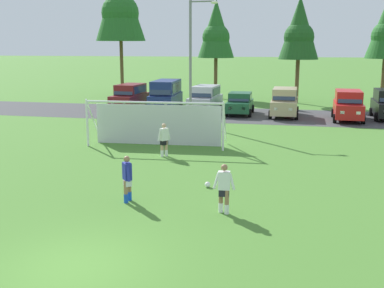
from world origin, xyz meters
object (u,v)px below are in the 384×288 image
parked_car_slot_far_left (130,97)px  parked_car_slot_left (166,95)px  player_midfield_center (127,179)px  soccer_goal (157,122)px  parked_car_slot_right (348,105)px  player_striker_near (164,140)px  parked_car_slot_center (240,103)px  player_defender_far (224,189)px  street_lamp (193,61)px  parked_car_slot_center_left (205,99)px  soccer_ball (208,185)px  parked_car_slot_center_right (285,102)px

parked_car_slot_far_left → parked_car_slot_left: bearing=1.7°
parked_car_slot_left → player_midfield_center: bearing=-77.7°
soccer_goal → parked_car_slot_right: soccer_goal is taller
player_striker_near → parked_car_slot_center: 15.27m
player_striker_near → player_midfield_center: (0.63, -6.90, 0.00)m
parked_car_slot_far_left → player_defender_far: bearing=-63.5°
player_midfield_center → parked_car_slot_right: size_ratio=0.35×
street_lamp → parked_car_slot_center_left: bearing=92.3°
player_midfield_center → parked_car_slot_center_left: parked_car_slot_center_left is taller
soccer_ball → parked_car_slot_right: (6.87, 18.55, 1.00)m
soccer_ball → street_lamp: 15.51m
player_midfield_center → parked_car_slot_left: size_ratio=0.34×
parked_car_slot_right → parked_car_slot_center_left: bearing=170.8°
parked_car_slot_far_left → player_midfield_center: bearing=-70.4°
player_defender_far → street_lamp: bearing=105.7°
player_midfield_center → parked_car_slot_center_left: size_ratio=0.35×
parked_car_slot_center_left → street_lamp: (0.24, -5.85, 3.17)m
player_midfield_center → soccer_goal: bearing=100.4°
parked_car_slot_center → street_lamp: bearing=-116.3°
parked_car_slot_left → parked_car_slot_far_left: bearing=-178.3°
player_defender_far → parked_car_slot_left: (-8.45, 23.26, 0.52)m
player_midfield_center → parked_car_slot_left: bearing=102.3°
parked_car_slot_left → street_lamp: size_ratio=0.59×
parked_car_slot_left → parked_car_slot_center_left: parked_car_slot_left is taller
player_striker_near → parked_car_slot_center: bearing=82.9°
soccer_ball → parked_car_slot_center_left: parked_car_slot_center_left is taller
street_lamp → player_defender_far: bearing=-74.3°
parked_car_slot_center_left → parked_car_slot_right: (10.88, -1.76, 0.00)m
parked_car_slot_center → parked_car_slot_left: bearing=172.7°
parked_car_slot_center_right → parked_car_slot_right: bearing=-11.0°
player_striker_near → street_lamp: size_ratio=0.20×
soccer_goal → parked_car_slot_right: size_ratio=1.62×
soccer_goal → parked_car_slot_center: size_ratio=1.78×
parked_car_slot_center → soccer_goal: bearing=-103.2°
parked_car_slot_left → player_defender_far: bearing=-70.0°
player_striker_near → parked_car_slot_far_left: parked_car_slot_far_left is taller
soccer_ball → player_defender_far: size_ratio=0.13×
soccer_ball → street_lamp: street_lamp is taller
soccer_ball → parked_car_slot_left: size_ratio=0.04×
parked_car_slot_right → parked_car_slot_center: bearing=171.2°
parked_car_slot_center → parked_car_slot_right: (8.02, -1.24, 0.24)m
player_midfield_center → parked_car_slot_center_left: 22.63m
soccer_goal → parked_car_slot_center_right: size_ratio=1.63×
player_defender_far → parked_car_slot_center_right: size_ratio=0.36×
parked_car_slot_far_left → parked_car_slot_center: size_ratio=1.11×
player_midfield_center → parked_car_slot_center: size_ratio=0.39×
soccer_goal → parked_car_slot_left: size_ratio=1.54×
soccer_goal → player_striker_near: 2.71m
parked_car_slot_center_left → parked_car_slot_right: bearing=-9.2°
parked_car_slot_center_left → street_lamp: street_lamp is taller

